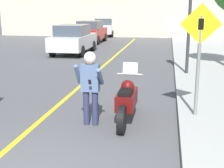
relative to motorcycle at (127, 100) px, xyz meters
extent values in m
cube|color=yellow|center=(-2.00, 2.54, -0.50)|extent=(0.12, 36.00, 0.01)
cube|color=beige|center=(-1.40, 22.54, 2.73)|extent=(28.00, 1.20, 6.46)
cylinder|color=black|center=(0.00, -0.78, -0.19)|extent=(0.14, 0.61, 0.61)
cylinder|color=black|center=(0.00, 0.76, -0.19)|extent=(0.14, 0.61, 0.61)
cube|color=#510C0C|center=(0.00, -0.01, 0.04)|extent=(0.40, 1.06, 0.36)
sphere|color=#510C0C|center=(0.00, 0.13, 0.30)|extent=(0.32, 0.32, 0.32)
cube|color=black|center=(0.00, -0.25, 0.26)|extent=(0.28, 0.48, 0.10)
cylinder|color=silver|center=(0.00, 0.52, 0.52)|extent=(0.62, 0.03, 0.03)
cube|color=silver|center=(0.00, 0.59, 0.64)|extent=(0.36, 0.12, 0.31)
cylinder|color=#282D4C|center=(-0.87, -0.38, -0.11)|extent=(0.14, 0.14, 0.79)
cylinder|color=#282D4C|center=(-0.67, -0.38, -0.11)|extent=(0.14, 0.14, 0.79)
cube|color=slate|center=(-0.77, -0.38, 0.59)|extent=(0.40, 0.22, 0.60)
cylinder|color=slate|center=(-1.02, -0.48, 0.68)|extent=(0.09, 0.37, 0.47)
cylinder|color=slate|center=(-0.52, -0.50, 0.65)|extent=(0.09, 0.43, 0.43)
sphere|color=tan|center=(-0.77, -0.38, 0.99)|extent=(0.22, 0.22, 0.22)
sphere|color=white|center=(-0.77, -0.38, 1.04)|extent=(0.26, 0.26, 0.26)
cube|color=black|center=(-0.71, -0.66, 0.56)|extent=(0.06, 0.05, 0.11)
cylinder|color=slate|center=(1.58, 0.33, 0.78)|extent=(0.08, 0.08, 2.29)
cube|color=yellow|center=(1.58, 0.31, 1.74)|extent=(0.91, 0.02, 0.91)
cube|color=black|center=(1.58, 0.29, 1.74)|extent=(0.12, 0.01, 0.24)
cylinder|color=#2D2D30|center=(1.63, 5.32, 1.57)|extent=(0.12, 0.12, 3.86)
cylinder|color=black|center=(-5.37, 11.97, -0.18)|extent=(0.22, 0.64, 0.64)
cylinder|color=black|center=(-3.71, 11.97, -0.18)|extent=(0.22, 0.64, 0.64)
cylinder|color=black|center=(-5.37, 9.37, -0.18)|extent=(0.22, 0.64, 0.64)
cylinder|color=black|center=(-3.71, 9.37, -0.18)|extent=(0.22, 0.64, 0.64)
cube|color=silver|center=(-4.54, 10.67, 0.20)|extent=(1.80, 4.20, 0.76)
cube|color=#38424C|center=(-4.54, 10.50, 0.88)|extent=(1.58, 2.18, 0.60)
cylinder|color=black|center=(-5.86, 18.06, -0.18)|extent=(0.22, 0.64, 0.64)
cylinder|color=black|center=(-4.20, 18.06, -0.18)|extent=(0.22, 0.64, 0.64)
cylinder|color=black|center=(-5.86, 15.46, -0.18)|extent=(0.22, 0.64, 0.64)
cylinder|color=black|center=(-4.20, 15.46, -0.18)|extent=(0.22, 0.64, 0.64)
cube|color=#B21E19|center=(-5.03, 16.76, 0.20)|extent=(1.80, 4.20, 0.76)
cube|color=#38424C|center=(-5.03, 16.59, 0.88)|extent=(1.58, 2.18, 0.60)
cylinder|color=black|center=(-5.93, 24.28, -0.18)|extent=(0.22, 0.64, 0.64)
cylinder|color=black|center=(-4.27, 24.28, -0.18)|extent=(0.22, 0.64, 0.64)
cylinder|color=black|center=(-5.93, 21.68, -0.18)|extent=(0.22, 0.64, 0.64)
cylinder|color=black|center=(-4.27, 21.68, -0.18)|extent=(0.22, 0.64, 0.64)
cube|color=white|center=(-5.10, 22.98, 0.20)|extent=(1.80, 4.20, 0.76)
cube|color=#38424C|center=(-5.10, 22.81, 0.88)|extent=(1.58, 2.18, 0.60)
camera|label=1|loc=(0.89, -6.87, 2.06)|focal=50.00mm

